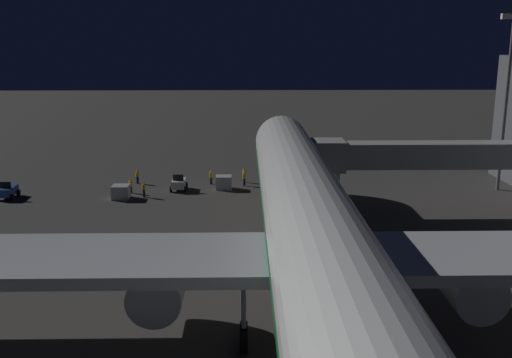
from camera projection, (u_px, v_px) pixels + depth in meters
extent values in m
plane|color=#383533|center=(296.00, 256.00, 47.08)|extent=(320.00, 320.00, 0.00)
cylinder|color=silver|center=(312.00, 225.00, 35.64)|extent=(5.73, 61.19, 5.73)
sphere|color=silver|center=(281.00, 141.00, 65.38)|extent=(5.62, 5.62, 5.62)
cube|color=#196033|center=(311.00, 232.00, 35.74)|extent=(5.79, 58.74, 0.50)
cube|color=black|center=(282.00, 135.00, 63.48)|extent=(3.15, 1.40, 0.90)
cube|color=#B7BABF|center=(317.00, 258.00, 33.03)|extent=(51.22, 7.06, 0.70)
cylinder|color=#B7BABF|center=(468.00, 283.00, 34.66)|extent=(3.17, 4.86, 3.17)
cylinder|color=black|center=(453.00, 268.00, 37.02)|extent=(2.69, 0.15, 2.69)
cylinder|color=#B7BABF|center=(159.00, 286.00, 34.32)|extent=(3.17, 4.86, 3.17)
cylinder|color=black|center=(165.00, 270.00, 36.68)|extent=(2.69, 0.15, 2.69)
cylinder|color=#B7BABF|center=(283.00, 178.00, 62.81)|extent=(0.28, 0.28, 2.53)
cylinder|color=black|center=(283.00, 195.00, 63.24)|extent=(0.45, 1.20, 1.20)
cylinder|color=#B7BABF|center=(392.00, 306.00, 32.73)|extent=(0.28, 0.28, 2.53)
cylinder|color=black|center=(388.00, 330.00, 33.79)|extent=(0.45, 1.20, 1.20)
cylinder|color=black|center=(393.00, 341.00, 32.53)|extent=(0.45, 1.20, 1.20)
cylinder|color=#B7BABF|center=(244.00, 307.00, 32.57)|extent=(0.28, 0.28, 2.53)
cylinder|color=black|center=(244.00, 331.00, 33.64)|extent=(0.45, 1.20, 1.20)
cylinder|color=black|center=(244.00, 343.00, 32.37)|extent=(0.45, 1.20, 1.20)
cube|color=#9E9E99|center=(445.00, 155.00, 57.46)|extent=(23.39, 2.60, 2.50)
cube|color=#9E9E99|center=(328.00, 155.00, 57.25)|extent=(3.20, 3.40, 3.00)
cube|color=black|center=(314.00, 155.00, 57.22)|extent=(0.70, 3.20, 2.70)
cylinder|color=#B7BABF|center=(337.00, 191.00, 58.11)|extent=(0.56, 0.56, 4.74)
cylinder|color=black|center=(342.00, 210.00, 58.61)|extent=(0.25, 0.60, 0.60)
cylinder|color=black|center=(330.00, 210.00, 58.58)|extent=(0.25, 0.60, 0.60)
cylinder|color=#59595E|center=(506.00, 107.00, 65.69)|extent=(0.40, 0.40, 19.35)
cube|color=#F9EFC6|center=(506.00, 16.00, 63.36)|extent=(1.10, 0.50, 0.60)
cube|color=#234C9E|center=(7.00, 191.00, 64.18)|extent=(1.50, 2.79, 0.90)
cube|color=black|center=(5.00, 185.00, 63.59)|extent=(1.20, 0.20, 0.70)
cylinder|color=black|center=(18.00, 193.00, 65.25)|extent=(0.24, 0.70, 0.70)
cylinder|color=black|center=(4.00, 193.00, 65.22)|extent=(0.24, 0.70, 0.70)
cylinder|color=black|center=(12.00, 197.00, 63.35)|extent=(0.24, 0.70, 0.70)
cube|color=silver|center=(179.00, 183.00, 67.54)|extent=(1.50, 2.60, 0.90)
cube|color=black|center=(178.00, 178.00, 66.97)|extent=(1.20, 0.20, 0.70)
cylinder|color=black|center=(187.00, 185.00, 68.54)|extent=(0.24, 0.70, 0.70)
cylinder|color=black|center=(173.00, 185.00, 68.51)|extent=(0.24, 0.70, 0.70)
cylinder|color=black|center=(185.00, 189.00, 66.77)|extent=(0.24, 0.70, 0.70)
cylinder|color=black|center=(171.00, 189.00, 66.74)|extent=(0.24, 0.70, 0.70)
cube|color=#B7BABF|center=(224.00, 182.00, 68.03)|extent=(1.83, 1.59, 1.58)
cube|color=#B7BABF|center=(121.00, 192.00, 63.93)|extent=(1.84, 1.79, 1.51)
cylinder|color=black|center=(144.00, 193.00, 64.58)|extent=(0.28, 0.28, 0.88)
cylinder|color=yellow|center=(144.00, 187.00, 64.40)|extent=(0.40, 0.40, 0.62)
sphere|color=tan|center=(144.00, 183.00, 64.30)|extent=(0.24, 0.24, 0.24)
sphere|color=orange|center=(143.00, 183.00, 64.29)|extent=(0.23, 0.23, 0.23)
cylinder|color=black|center=(244.00, 179.00, 71.31)|extent=(0.28, 0.28, 0.91)
cylinder|color=yellow|center=(244.00, 173.00, 71.14)|extent=(0.40, 0.40, 0.62)
sphere|color=tan|center=(244.00, 169.00, 71.03)|extent=(0.24, 0.24, 0.24)
sphere|color=yellow|center=(244.00, 169.00, 71.02)|extent=(0.23, 0.23, 0.23)
cylinder|color=black|center=(131.00, 190.00, 66.31)|extent=(0.28, 0.28, 0.81)
cylinder|color=yellow|center=(131.00, 184.00, 66.15)|extent=(0.40, 0.40, 0.59)
sphere|color=tan|center=(131.00, 180.00, 66.06)|extent=(0.24, 0.24, 0.24)
sphere|color=orange|center=(130.00, 180.00, 66.04)|extent=(0.23, 0.23, 0.23)
cylinder|color=black|center=(211.00, 181.00, 70.45)|extent=(0.28, 0.28, 0.80)
cylinder|color=yellow|center=(211.00, 175.00, 70.28)|extent=(0.40, 0.40, 0.63)
sphere|color=tan|center=(211.00, 172.00, 70.18)|extent=(0.24, 0.24, 0.24)
sphere|color=white|center=(211.00, 171.00, 70.17)|extent=(0.23, 0.23, 0.23)
cylinder|color=black|center=(244.00, 182.00, 69.61)|extent=(0.28, 0.28, 0.91)
cylinder|color=yellow|center=(244.00, 176.00, 69.44)|extent=(0.40, 0.40, 0.58)
sphere|color=tan|center=(244.00, 173.00, 69.34)|extent=(0.24, 0.24, 0.24)
sphere|color=white|center=(244.00, 172.00, 69.33)|extent=(0.23, 0.23, 0.23)
cylinder|color=black|center=(138.00, 180.00, 70.70)|extent=(0.28, 0.28, 0.87)
cylinder|color=yellow|center=(137.00, 174.00, 70.53)|extent=(0.40, 0.40, 0.59)
sphere|color=tan|center=(137.00, 171.00, 70.43)|extent=(0.24, 0.24, 0.24)
sphere|color=yellow|center=(137.00, 171.00, 70.42)|extent=(0.23, 0.23, 0.23)
cone|color=orange|center=(298.00, 186.00, 68.71)|extent=(0.36, 0.36, 0.55)
cone|color=orange|center=(261.00, 186.00, 68.62)|extent=(0.36, 0.36, 0.55)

